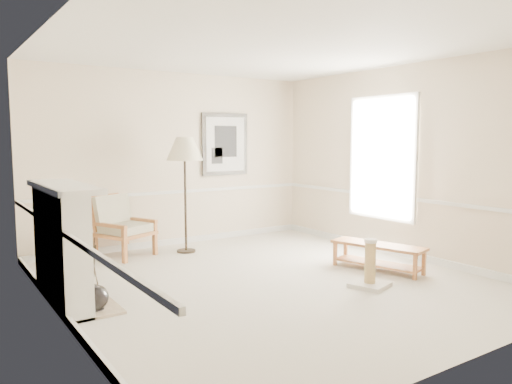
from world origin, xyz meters
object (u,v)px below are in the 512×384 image
Objects in this scene: floor_vase at (95,298)px; bench at (378,253)px; floor_lamp at (185,152)px; armchair at (120,223)px; scratching_post at (370,272)px.

floor_vase reaches higher than bench.
floor_lamp is at bearing 44.93° from floor_vase.
floor_vase is 3.74m from bench.
floor_lamp is (0.95, -0.35, 1.08)m from armchair.
bench is 2.27× the size of scratching_post.
armchair is 0.74× the size of bench.
armchair is 0.54× the size of floor_lamp.
floor_lamp is 3.29m from bench.
floor_vase is at bearing -135.07° from floor_lamp.
scratching_post is (1.98, -3.30, -0.32)m from armchair.
scratching_post is (-0.67, -0.49, -0.06)m from bench.
bench is at bearing 36.04° from scratching_post.
floor_lamp is 3.09× the size of scratching_post.
floor_lamp is at bearing 124.59° from bench.
armchair is (1.06, 2.35, 0.36)m from floor_vase.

